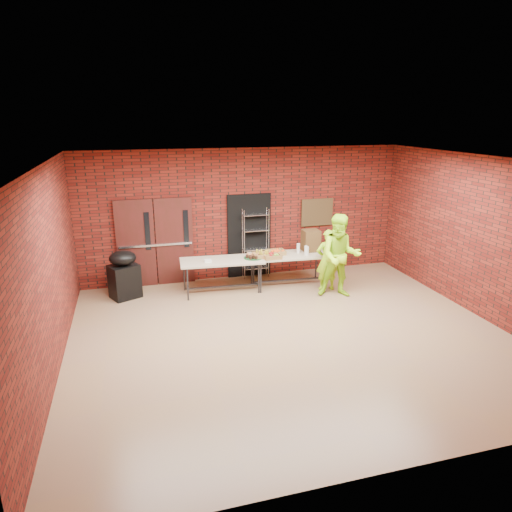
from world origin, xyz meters
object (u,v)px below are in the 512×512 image
Objects in this scene: coffee_dispenser at (311,240)px; volunteer_man at (340,256)px; table_left at (222,263)px; volunteer_woman at (327,260)px; table_right at (289,257)px; wire_rack at (256,244)px; covered_grill at (124,274)px.

volunteer_man is at bearing -76.88° from coffee_dispenser.
coffee_dispenser is at bearing 8.18° from table_left.
volunteer_man reaches higher than volunteer_woman.
table_left is 1.63m from table_right.
volunteer_man is at bearing -49.54° from wire_rack.
volunteer_woman is (4.55, -0.75, 0.18)m from covered_grill.
wire_rack reaches higher than table_left.
wire_rack is at bearing 132.22° from table_right.
wire_rack reaches higher than coffee_dispenser.
table_left is 2.19m from covered_grill.
wire_rack is 1.29m from table_left.
volunteer_woman reaches higher than covered_grill.
volunteer_woman is (2.38, -0.51, 0.02)m from table_left.
coffee_dispenser reaches higher than covered_grill.
covered_grill is (-2.17, 0.24, -0.16)m from table_left.
coffee_dispenser is at bearing -27.24° from wire_rack.
wire_rack is at bearing 152.75° from coffee_dispenser.
coffee_dispenser is at bearing -74.73° from volunteer_woman.
table_right is 0.91m from volunteer_woman.
covered_grill is at bearing 178.85° from coffee_dispenser.
table_right is 3.81m from covered_grill.
coffee_dispenser is 1.13m from volunteer_man.
volunteer_woman is 0.50m from volunteer_man.
covered_grill is at bearing -6.69° from volunteer_woman.
table_left is at bearing -9.41° from volunteer_woman.
volunteer_woman reaches higher than coffee_dispenser.
volunteer_man is (4.66, -1.19, 0.40)m from covered_grill.
covered_grill is (-3.80, 0.24, -0.16)m from table_right.
covered_grill is 0.75× the size of volunteer_woman.
volunteer_woman is at bearing -30.37° from table_right.
table_left is 2.67m from volunteer_man.
table_left is 1.03× the size of volunteer_man.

